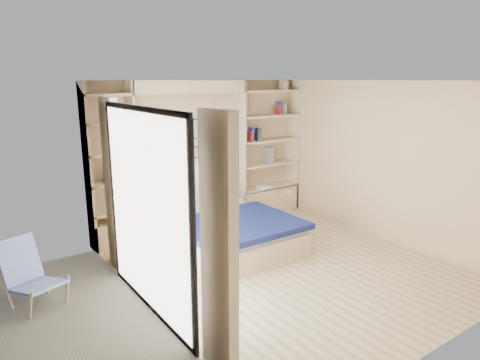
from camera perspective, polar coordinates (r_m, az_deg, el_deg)
ground at (r=6.06m, az=5.95°, el=-11.34°), size 4.50×4.50×0.00m
room_shell at (r=6.68m, az=-4.93°, el=0.81°), size 4.50×4.50×4.50m
bed at (r=6.56m, az=-2.02°, el=-6.69°), size 1.71×2.25×1.07m
photo_gallery at (r=7.17m, az=-8.32°, el=5.86°), size 1.48×0.02×0.82m
reading_lamps at (r=7.12m, az=-6.28°, el=1.76°), size 1.92×0.12×0.15m
shelf_decor at (r=7.84m, az=2.30°, el=7.10°), size 3.54×0.23×2.03m
deck_chair at (r=5.50m, az=-26.25°, el=-11.17°), size 0.69×0.87×0.77m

